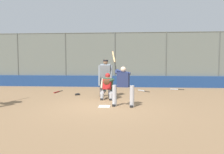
% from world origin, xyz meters
% --- Properties ---
extents(ground_plane, '(160.00, 160.00, 0.00)m').
position_xyz_m(ground_plane, '(0.00, 0.00, 0.00)').
color(ground_plane, '#93704C').
extents(home_plate_marker, '(0.43, 0.43, 0.01)m').
position_xyz_m(home_plate_marker, '(0.00, 0.00, 0.01)').
color(home_plate_marker, white).
rests_on(home_plate_marker, ground_plane).
extents(backstop_fence, '(20.16, 0.08, 3.62)m').
position_xyz_m(backstop_fence, '(-0.00, -6.40, 1.90)').
color(backstop_fence, '#515651').
rests_on(backstop_fence, ground_plane).
extents(padding_wall, '(19.67, 0.18, 0.74)m').
position_xyz_m(padding_wall, '(0.00, -6.30, 0.37)').
color(padding_wall, navy).
rests_on(padding_wall, ground_plane).
extents(bleachers_beyond, '(14.05, 3.05, 1.80)m').
position_xyz_m(bleachers_beyond, '(-0.68, -9.26, 0.59)').
color(bleachers_beyond, slate).
rests_on(bleachers_beyond, ground_plane).
extents(batter_at_plate, '(0.89, 0.78, 2.11)m').
position_xyz_m(batter_at_plate, '(-0.70, -0.05, 0.82)').
color(batter_at_plate, '#B7B7BC').
rests_on(batter_at_plate, ground_plane).
extents(catcher_behind_plate, '(0.64, 0.78, 1.18)m').
position_xyz_m(catcher_behind_plate, '(0.04, -1.54, 0.61)').
color(catcher_behind_plate, '#B7B7BC').
rests_on(catcher_behind_plate, ground_plane).
extents(umpire_home, '(0.73, 0.48, 1.79)m').
position_xyz_m(umpire_home, '(0.19, -2.27, 0.97)').
color(umpire_home, '#4C4C51').
rests_on(umpire_home, ground_plane).
extents(spare_bat_near_backstop, '(0.23, 0.91, 0.07)m').
position_xyz_m(spare_bat_near_backstop, '(2.99, -3.48, 0.03)').
color(spare_bat_near_backstop, black).
rests_on(spare_bat_near_backstop, ground_plane).
extents(spare_bat_by_padding, '(0.80, 0.22, 0.07)m').
position_xyz_m(spare_bat_by_padding, '(-3.70, -5.08, 0.03)').
color(spare_bat_by_padding, black).
rests_on(spare_bat_by_padding, ground_plane).
extents(spare_bat_third_base_side, '(0.61, 0.67, 0.07)m').
position_xyz_m(spare_bat_third_base_side, '(-1.69, -4.28, 0.03)').
color(spare_bat_third_base_side, black).
rests_on(spare_bat_third_base_side, ground_plane).
extents(fielding_glove_on_dirt, '(0.27, 0.21, 0.10)m').
position_xyz_m(fielding_glove_on_dirt, '(1.67, -2.65, 0.05)').
color(fielding_glove_on_dirt, black).
rests_on(fielding_glove_on_dirt, ground_plane).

